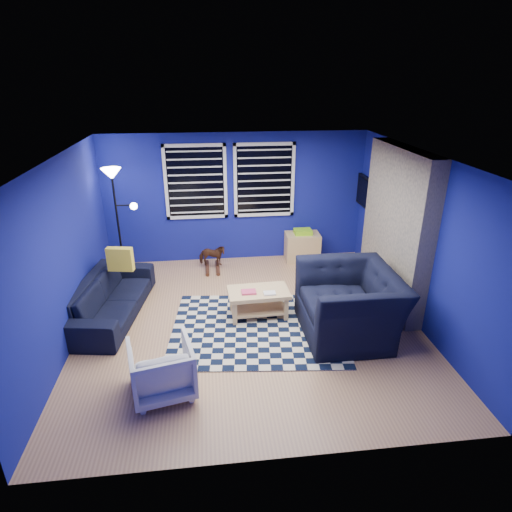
{
  "coord_description": "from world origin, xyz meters",
  "views": [
    {
      "loc": [
        -0.55,
        -5.53,
        3.5
      ],
      "look_at": [
        0.14,
        0.3,
        0.97
      ],
      "focal_mm": 30.0,
      "sensor_mm": 36.0,
      "label": 1
    }
  ],
  "objects_px": {
    "sofa": "(111,297)",
    "armchair_bent": "(162,369)",
    "tv": "(367,194)",
    "floor_lamp": "(115,189)",
    "cabinet": "(302,246)",
    "armchair_big": "(349,304)",
    "coffee_table": "(258,298)",
    "rocking_horse": "(212,256)"
  },
  "relations": [
    {
      "from": "armchair_bent",
      "to": "floor_lamp",
      "type": "distance_m",
      "value": 3.69
    },
    {
      "from": "tv",
      "to": "coffee_table",
      "type": "distance_m",
      "value": 3.11
    },
    {
      "from": "cabinet",
      "to": "floor_lamp",
      "type": "distance_m",
      "value": 3.7
    },
    {
      "from": "rocking_horse",
      "to": "cabinet",
      "type": "xyz_separation_m",
      "value": [
        1.81,
        0.26,
        -0.0
      ]
    },
    {
      "from": "cabinet",
      "to": "floor_lamp",
      "type": "bearing_deg",
      "value": -173.25
    },
    {
      "from": "armchair_big",
      "to": "cabinet",
      "type": "xyz_separation_m",
      "value": [
        -0.09,
        2.66,
        -0.19
      ]
    },
    {
      "from": "sofa",
      "to": "armchair_big",
      "type": "xyz_separation_m",
      "value": [
        3.49,
        -0.9,
        0.17
      ]
    },
    {
      "from": "rocking_horse",
      "to": "cabinet",
      "type": "bearing_deg",
      "value": -71.3
    },
    {
      "from": "cabinet",
      "to": "floor_lamp",
      "type": "height_order",
      "value": "floor_lamp"
    },
    {
      "from": "sofa",
      "to": "floor_lamp",
      "type": "distance_m",
      "value": 1.97
    },
    {
      "from": "rocking_horse",
      "to": "coffee_table",
      "type": "bearing_deg",
      "value": -149.15
    },
    {
      "from": "tv",
      "to": "rocking_horse",
      "type": "xyz_separation_m",
      "value": [
        -2.96,
        -0.01,
        -1.11
      ]
    },
    {
      "from": "coffee_table",
      "to": "armchair_big",
      "type": "bearing_deg",
      "value": -26.05
    },
    {
      "from": "sofa",
      "to": "armchair_bent",
      "type": "distance_m",
      "value": 2.09
    },
    {
      "from": "tv",
      "to": "cabinet",
      "type": "xyz_separation_m",
      "value": [
        -1.15,
        0.25,
        -1.11
      ]
    },
    {
      "from": "tv",
      "to": "floor_lamp",
      "type": "xyz_separation_m",
      "value": [
        -4.57,
        -0.07,
        0.25
      ]
    },
    {
      "from": "armchair_big",
      "to": "coffee_table",
      "type": "height_order",
      "value": "armchair_big"
    },
    {
      "from": "armchair_big",
      "to": "cabinet",
      "type": "bearing_deg",
      "value": -178.42
    },
    {
      "from": "armchair_big",
      "to": "coffee_table",
      "type": "bearing_deg",
      "value": -116.38
    },
    {
      "from": "armchair_big",
      "to": "rocking_horse",
      "type": "bearing_deg",
      "value": -141.97
    },
    {
      "from": "sofa",
      "to": "armchair_bent",
      "type": "relative_size",
      "value": 2.9
    },
    {
      "from": "tv",
      "to": "coffee_table",
      "type": "height_order",
      "value": "tv"
    },
    {
      "from": "sofa",
      "to": "cabinet",
      "type": "bearing_deg",
      "value": -53.93
    },
    {
      "from": "armchair_big",
      "to": "cabinet",
      "type": "height_order",
      "value": "armchair_big"
    },
    {
      "from": "rocking_horse",
      "to": "floor_lamp",
      "type": "relative_size",
      "value": 0.26
    },
    {
      "from": "cabinet",
      "to": "sofa",
      "type": "bearing_deg",
      "value": -151.23
    },
    {
      "from": "tv",
      "to": "armchair_big",
      "type": "distance_m",
      "value": 2.79
    },
    {
      "from": "coffee_table",
      "to": "sofa",
      "type": "bearing_deg",
      "value": 172.46
    },
    {
      "from": "sofa",
      "to": "coffee_table",
      "type": "relative_size",
      "value": 2.22
    },
    {
      "from": "armchair_bent",
      "to": "cabinet",
      "type": "height_order",
      "value": "armchair_bent"
    },
    {
      "from": "armchair_big",
      "to": "rocking_horse",
      "type": "height_order",
      "value": "armchair_big"
    },
    {
      "from": "coffee_table",
      "to": "rocking_horse",
      "type": "bearing_deg",
      "value": 110.42
    },
    {
      "from": "coffee_table",
      "to": "floor_lamp",
      "type": "relative_size",
      "value": 0.47
    },
    {
      "from": "armchair_big",
      "to": "armchair_bent",
      "type": "height_order",
      "value": "armchair_big"
    },
    {
      "from": "rocking_horse",
      "to": "cabinet",
      "type": "height_order",
      "value": "cabinet"
    },
    {
      "from": "sofa",
      "to": "rocking_horse",
      "type": "distance_m",
      "value": 2.18
    },
    {
      "from": "armchair_bent",
      "to": "coffee_table",
      "type": "xyz_separation_m",
      "value": [
        1.33,
        1.57,
        -0.01
      ]
    },
    {
      "from": "sofa",
      "to": "coffee_table",
      "type": "distance_m",
      "value": 2.28
    },
    {
      "from": "tv",
      "to": "armchair_bent",
      "type": "distance_m",
      "value": 5.07
    },
    {
      "from": "armchair_bent",
      "to": "floor_lamp",
      "type": "relative_size",
      "value": 0.36
    },
    {
      "from": "tv",
      "to": "cabinet",
      "type": "distance_m",
      "value": 1.62
    },
    {
      "from": "armchair_bent",
      "to": "coffee_table",
      "type": "bearing_deg",
      "value": -142.93
    }
  ]
}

